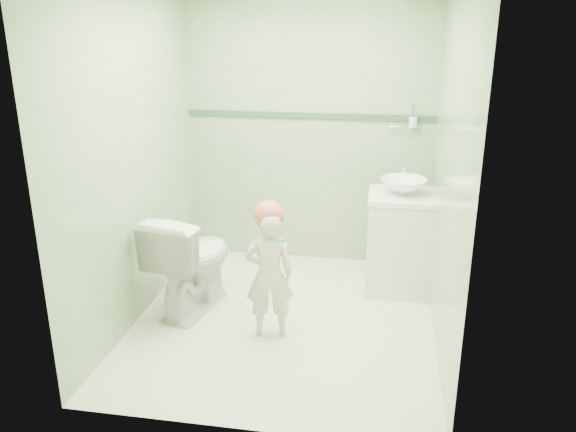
# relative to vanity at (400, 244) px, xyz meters

# --- Properties ---
(ground) EXTENTS (2.50, 2.50, 0.00)m
(ground) POSITION_rel_vanity_xyz_m (-0.84, -0.70, -0.40)
(ground) COLOR white
(ground) RESTS_ON ground
(room_shell) EXTENTS (2.50, 2.54, 2.40)m
(room_shell) POSITION_rel_vanity_xyz_m (-0.84, -0.70, 0.80)
(room_shell) COLOR #81AE7C
(room_shell) RESTS_ON ground
(trim_stripe) EXTENTS (2.20, 0.02, 0.05)m
(trim_stripe) POSITION_rel_vanity_xyz_m (-0.84, 0.54, 0.95)
(trim_stripe) COLOR #31533C
(trim_stripe) RESTS_ON room_shell
(vanity) EXTENTS (0.52, 0.50, 0.80)m
(vanity) POSITION_rel_vanity_xyz_m (0.00, 0.00, 0.00)
(vanity) COLOR silver
(vanity) RESTS_ON ground
(counter) EXTENTS (0.54, 0.52, 0.04)m
(counter) POSITION_rel_vanity_xyz_m (0.00, 0.00, 0.41)
(counter) COLOR white
(counter) RESTS_ON vanity
(basin) EXTENTS (0.37, 0.37, 0.13)m
(basin) POSITION_rel_vanity_xyz_m (0.00, 0.00, 0.49)
(basin) COLOR white
(basin) RESTS_ON counter
(faucet) EXTENTS (0.03, 0.13, 0.18)m
(faucet) POSITION_rel_vanity_xyz_m (0.00, 0.19, 0.57)
(faucet) COLOR silver
(faucet) RESTS_ON counter
(cup_holder) EXTENTS (0.26, 0.07, 0.21)m
(cup_holder) POSITION_rel_vanity_xyz_m (0.05, 0.48, 0.93)
(cup_holder) COLOR silver
(cup_holder) RESTS_ON room_shell
(toilet) EXTENTS (0.60, 0.86, 0.80)m
(toilet) POSITION_rel_vanity_xyz_m (-1.58, -0.62, 0.00)
(toilet) COLOR white
(toilet) RESTS_ON ground
(toddler) EXTENTS (0.38, 0.30, 0.93)m
(toddler) POSITION_rel_vanity_xyz_m (-0.91, -0.92, 0.07)
(toddler) COLOR beige
(toddler) RESTS_ON ground
(hair_cap) EXTENTS (0.21, 0.21, 0.21)m
(hair_cap) POSITION_rel_vanity_xyz_m (-0.91, -0.89, 0.50)
(hair_cap) COLOR #C76850
(hair_cap) RESTS_ON toddler
(teal_toothbrush) EXTENTS (0.11, 0.14, 0.08)m
(teal_toothbrush) POSITION_rel_vanity_xyz_m (-0.81, -1.02, 0.38)
(teal_toothbrush) COLOR #089472
(teal_toothbrush) RESTS_ON toddler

